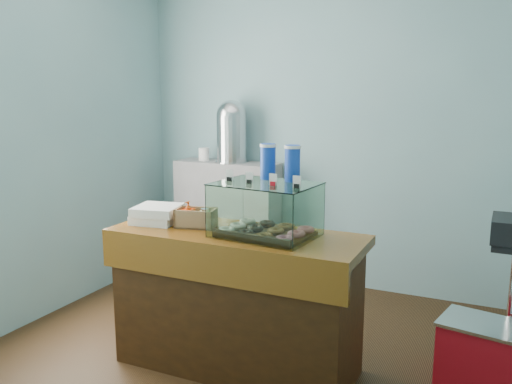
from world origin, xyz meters
The scene contains 9 objects.
ground centered at (0.00, 0.00, 0.00)m, with size 3.50×3.50×0.00m, color black.
room_shell centered at (0.03, 0.01, 1.71)m, with size 3.54×3.04×2.82m.
counter centered at (0.00, -0.25, 0.46)m, with size 1.60×0.60×0.90m.
back_shelf centered at (-0.90, 1.32, 0.55)m, with size 1.00×0.32×1.10m, color gray.
display_case centered at (0.21, -0.21, 1.08)m, with size 0.63×0.49×0.54m.
condiment_crate centered at (-0.30, -0.24, 0.96)m, with size 0.28×0.20×0.17m.
pastry_boxes centered at (-0.59, -0.24, 0.96)m, with size 0.34×0.33×0.11m.
coffee_urn centered at (-0.85, 1.32, 1.40)m, with size 0.31×0.31×0.58m.
red_cooler centered at (1.43, 0.16, 0.21)m, with size 0.53×0.44×0.41m.
Camera 1 is at (1.49, -3.14, 1.77)m, focal length 38.00 mm.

